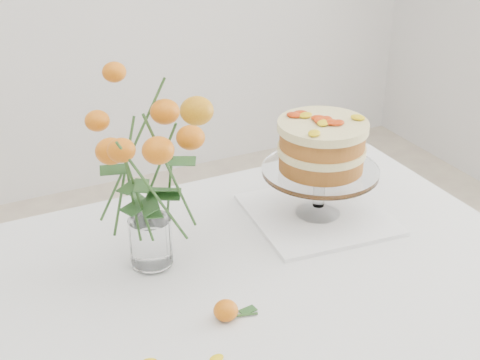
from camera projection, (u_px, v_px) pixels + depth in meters
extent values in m
cube|color=tan|center=(195.00, 319.00, 1.21)|extent=(1.40, 0.90, 0.04)
cylinder|color=tan|center=(348.00, 288.00, 1.92)|extent=(0.06, 0.06, 0.71)
cube|color=silver|center=(195.00, 309.00, 1.20)|extent=(1.42, 0.92, 0.01)
cube|color=silver|center=(123.00, 236.00, 1.62)|extent=(1.42, 0.01, 0.20)
cube|color=white|center=(318.00, 214.00, 1.49)|extent=(0.32, 0.32, 0.01)
cylinder|color=silver|center=(319.00, 189.00, 1.46)|extent=(0.03, 0.03, 0.08)
cylinder|color=silver|center=(320.00, 170.00, 1.44)|extent=(0.25, 0.25, 0.01)
cylinder|color=#A45025|center=(321.00, 160.00, 1.43)|extent=(0.22, 0.22, 0.04)
cylinder|color=#FFFAA4|center=(322.00, 149.00, 1.42)|extent=(0.23, 0.23, 0.02)
cylinder|color=#A45025|center=(322.00, 138.00, 1.40)|extent=(0.22, 0.22, 0.04)
cylinder|color=#FFFAA4|center=(323.00, 126.00, 1.39)|extent=(0.24, 0.24, 0.02)
cylinder|color=silver|center=(152.00, 263.00, 1.32)|extent=(0.07, 0.07, 0.01)
cylinder|color=silver|center=(151.00, 241.00, 1.29)|extent=(0.08, 0.08, 0.10)
ellipsoid|color=#CF5F0A|center=(226.00, 310.00, 1.16)|extent=(0.04, 0.04, 0.04)
cylinder|color=#2D5522|center=(243.00, 316.00, 1.18)|extent=(0.05, 0.02, 0.00)
ellipsoid|color=yellow|center=(217.00, 359.00, 1.08)|extent=(0.03, 0.02, 0.00)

